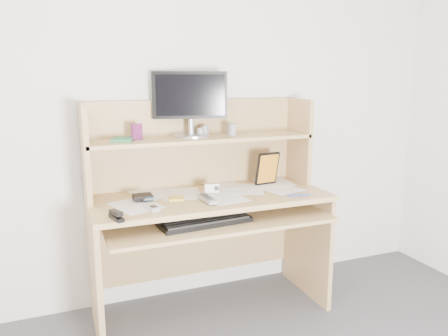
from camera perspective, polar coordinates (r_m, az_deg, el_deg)
name	(u,v)px	position (r m, az deg, el deg)	size (l,w,h in m)	color
back_wall	(193,107)	(2.82, -4.11, 7.91)	(3.60, 0.04, 2.50)	white
desk	(206,201)	(2.69, -2.39, -4.30)	(1.40, 0.70, 1.30)	tan
paper_clutter	(210,195)	(2.60, -1.81, -3.51)	(1.32, 0.54, 0.01)	white
keyboard	(205,221)	(2.41, -2.48, -6.89)	(0.52, 0.23, 0.04)	black
tv_remote	(207,199)	(2.47, -2.23, -4.04)	(0.05, 0.19, 0.02)	gray
flip_phone	(153,207)	(2.33, -9.26, -5.09)	(0.05, 0.09, 0.02)	silver
stapler	(116,215)	(2.22, -13.89, -5.94)	(0.03, 0.13, 0.04)	black
wallet	(143,197)	(2.53, -10.59, -3.73)	(0.11, 0.09, 0.03)	black
sticky_note_pad	(176,198)	(2.53, -6.25, -3.96)	(0.08, 0.08, 0.01)	#FFE643
digital_camera	(212,188)	(2.64, -1.62, -2.62)	(0.09, 0.03, 0.05)	silver
game_case	(267,169)	(2.81, 5.68, -0.07)	(0.15, 0.02, 0.21)	black
blue_pen	(298,195)	(2.60, 9.70, -3.53)	(0.01, 0.01, 0.14)	blue
card_box	(137,132)	(2.58, -11.32, 4.64)	(0.07, 0.02, 0.09)	maroon
shelf_book	(123,140)	(2.56, -13.09, 3.64)	(0.12, 0.16, 0.02)	#337F44
chip_stack_a	(205,131)	(2.72, -2.50, 4.89)	(0.05, 0.05, 0.06)	black
chip_stack_b	(232,130)	(2.70, 1.11, 4.96)	(0.05, 0.05, 0.07)	white
chip_stack_c	(200,132)	(2.69, -3.09, 4.69)	(0.04, 0.04, 0.05)	black
chip_stack_d	(231,129)	(2.75, 0.86, 5.12)	(0.04, 0.04, 0.08)	white
monitor	(190,102)	(2.69, -4.45, 8.59)	(0.45, 0.23, 0.39)	#AAAAAF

